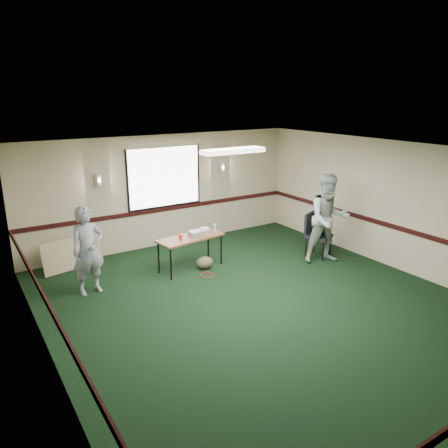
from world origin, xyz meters
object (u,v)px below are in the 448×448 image
folding_table (190,239)px  conference_chair (315,231)px  projector (196,233)px  person_left (88,251)px  person_right (328,219)px

folding_table → conference_chair: size_ratio=1.47×
folding_table → conference_chair: (2.78, -0.85, -0.07)m
projector → conference_chair: 2.77m
conference_chair → person_left: (-4.93, 0.82, 0.24)m
person_left → conference_chair: bearing=-18.2°
person_left → person_right: (4.90, -1.22, 0.15)m
folding_table → person_left: (-2.15, -0.03, 0.17)m
person_left → person_right: 5.06m
person_left → person_right: person_right is taller
person_right → folding_table: bearing=175.1°
conference_chair → person_left: bearing=148.3°
projector → conference_chair: conference_chair is taller
projector → person_right: person_right is taller
projector → person_left: 2.30m
folding_table → projector: 0.18m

